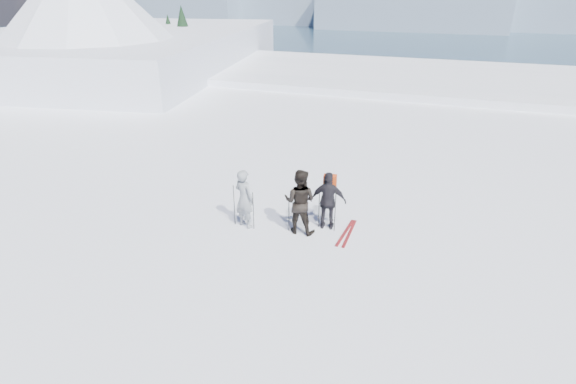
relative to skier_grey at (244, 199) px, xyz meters
name	(u,v)px	position (x,y,z in m)	size (l,w,h in m)	color
lake_basin	(414,157)	(3.36, 26.17, -7.44)	(820.00, 820.00, 71.62)	white
far_mountain_range	(497,2)	(32.96, 450.95, -8.13)	(770.00, 110.00, 53.00)	slate
near_ridge	(141,99)	(-23.20, 25.51, -4.42)	(31.37, 35.68, 25.62)	white
skier_grey	(244,199)	(0.00, 0.00, 0.00)	(0.68, 0.45, 1.87)	gray
skier_dark	(300,202)	(1.69, 0.24, 0.07)	(0.98, 0.76, 2.01)	black
skier_pack	(328,201)	(2.43, 0.74, -0.02)	(1.07, 0.45, 1.83)	black
backpack	(331,162)	(2.40, 0.99, 1.15)	(0.39, 0.22, 0.50)	#C23E12
ski_poles	(290,210)	(1.37, 0.27, -0.29)	(3.04, 0.80, 1.36)	black
skis_loose	(347,233)	(3.09, 0.60, -0.92)	(0.29, 1.70, 0.03)	black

